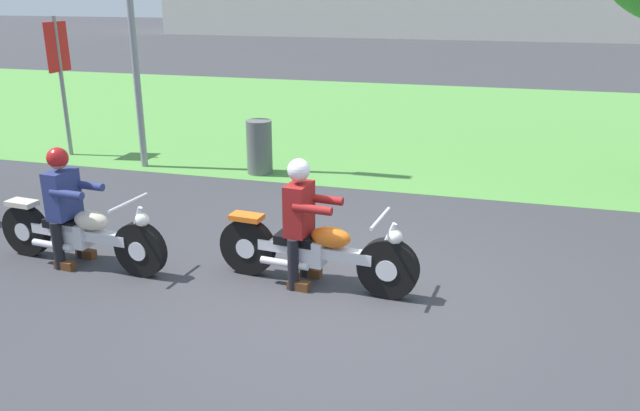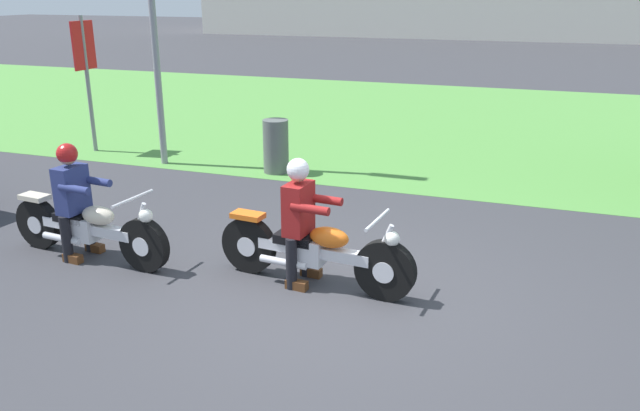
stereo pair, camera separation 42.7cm
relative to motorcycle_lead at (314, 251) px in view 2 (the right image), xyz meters
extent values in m
plane|color=#38383D|center=(0.36, -0.20, -0.40)|extent=(120.00, 120.00, 0.00)
cube|color=#549342|center=(0.36, 9.52, -0.39)|extent=(60.00, 12.00, 0.01)
cylinder|color=black|center=(0.80, -0.07, -0.07)|extent=(0.66, 0.18, 0.65)
cylinder|color=silver|center=(0.80, -0.07, -0.07)|extent=(0.24, 0.16, 0.23)
cylinder|color=black|center=(-0.82, 0.08, -0.07)|extent=(0.66, 0.18, 0.65)
cylinder|color=silver|center=(-0.82, 0.08, -0.07)|extent=(0.24, 0.16, 0.23)
cube|color=silver|center=(-0.01, 0.00, 0.01)|extent=(1.31, 0.26, 0.12)
cube|color=silver|center=(-0.06, 0.01, -0.01)|extent=(0.34, 0.27, 0.28)
ellipsoid|color=orange|center=(0.17, -0.01, 0.19)|extent=(0.46, 0.28, 0.22)
cube|color=black|center=(-0.23, 0.02, 0.11)|extent=(0.46, 0.28, 0.10)
cube|color=orange|center=(-0.82, 0.08, 0.29)|extent=(0.38, 0.23, 0.06)
cylinder|color=silver|center=(0.75, -0.07, 0.18)|extent=(0.26, 0.07, 0.53)
cylinder|color=silver|center=(0.70, -0.07, 0.47)|extent=(0.10, 0.66, 0.04)
sphere|color=white|center=(0.86, -0.08, 0.29)|extent=(0.16, 0.16, 0.16)
cylinder|color=silver|center=(-0.32, -0.11, -0.13)|extent=(0.56, 0.13, 0.08)
cylinder|color=black|center=(-0.17, 0.20, -0.11)|extent=(0.12, 0.12, 0.58)
cube|color=#593319|center=(-0.11, 0.19, -0.35)|extent=(0.25, 0.12, 0.10)
cylinder|color=black|center=(-0.20, -0.16, -0.11)|extent=(0.12, 0.12, 0.58)
cube|color=#593319|center=(-0.14, -0.16, -0.35)|extent=(0.25, 0.12, 0.10)
cube|color=maroon|center=(-0.19, 0.02, 0.46)|extent=(0.26, 0.40, 0.56)
cylinder|color=maroon|center=(0.05, 0.17, 0.54)|extent=(0.43, 0.13, 0.09)
cylinder|color=maroon|center=(0.02, -0.17, 0.54)|extent=(0.43, 0.13, 0.09)
sphere|color=#D8A884|center=(-0.19, 0.02, 0.86)|extent=(0.20, 0.20, 0.20)
sphere|color=silver|center=(-0.19, 0.02, 0.89)|extent=(0.24, 0.24, 0.24)
cylinder|color=black|center=(-1.95, -0.30, -0.08)|extent=(0.64, 0.18, 0.63)
cylinder|color=silver|center=(-1.95, -0.30, -0.08)|extent=(0.23, 0.16, 0.22)
cylinder|color=black|center=(-3.58, -0.14, -0.08)|extent=(0.64, 0.18, 0.63)
cylinder|color=silver|center=(-3.58, -0.14, -0.08)|extent=(0.23, 0.16, 0.22)
cube|color=silver|center=(-2.77, -0.22, 0.00)|extent=(1.32, 0.27, 0.12)
cube|color=silver|center=(-2.82, -0.21, -0.02)|extent=(0.34, 0.27, 0.28)
ellipsoid|color=beige|center=(-2.59, -0.23, 0.18)|extent=(0.46, 0.28, 0.22)
cube|color=black|center=(-2.98, -0.20, 0.10)|extent=(0.46, 0.28, 0.10)
cube|color=beige|center=(-3.58, -0.14, 0.27)|extent=(0.38, 0.23, 0.06)
cylinder|color=silver|center=(-2.00, -0.29, 0.17)|extent=(0.26, 0.07, 0.53)
cylinder|color=silver|center=(-2.05, -0.29, 0.46)|extent=(0.10, 0.66, 0.04)
sphere|color=white|center=(-1.89, -0.30, 0.28)|extent=(0.16, 0.16, 0.16)
cylinder|color=silver|center=(-3.08, -0.33, -0.14)|extent=(0.56, 0.13, 0.08)
cylinder|color=black|center=(-2.93, -0.02, -0.11)|extent=(0.12, 0.12, 0.57)
cube|color=#593319|center=(-2.87, -0.03, -0.35)|extent=(0.25, 0.12, 0.10)
cylinder|color=black|center=(-2.96, -0.38, -0.11)|extent=(0.12, 0.12, 0.57)
cube|color=#593319|center=(-2.90, -0.39, -0.35)|extent=(0.25, 0.12, 0.10)
cube|color=navy|center=(-2.94, -0.20, 0.45)|extent=(0.26, 0.40, 0.56)
cylinder|color=navy|center=(-2.71, -0.05, 0.53)|extent=(0.43, 0.13, 0.09)
cylinder|color=navy|center=(-2.74, -0.39, 0.53)|extent=(0.43, 0.13, 0.09)
sphere|color=tan|center=(-2.94, -0.20, 0.85)|extent=(0.20, 0.20, 0.20)
sphere|color=#B21919|center=(-2.94, -0.20, 0.88)|extent=(0.24, 0.24, 0.24)
cylinder|color=#595E5B|center=(-2.16, 4.00, 0.07)|extent=(0.44, 0.44, 0.93)
cylinder|color=gray|center=(-6.18, 4.23, 0.90)|extent=(0.08, 0.08, 2.60)
cube|color=red|center=(-6.18, 4.23, 1.65)|extent=(0.04, 0.60, 0.90)
camera|label=1|loc=(1.74, -6.02, 2.67)|focal=35.54mm
camera|label=2|loc=(2.14, -5.89, 2.67)|focal=35.54mm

